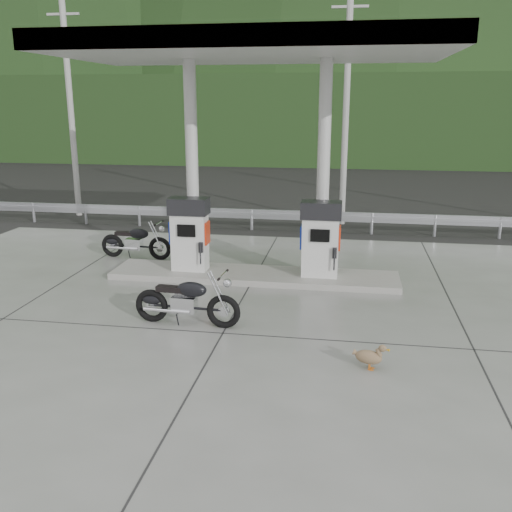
% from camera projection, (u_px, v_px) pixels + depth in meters
% --- Properties ---
extents(ground, '(160.00, 160.00, 0.00)m').
position_uv_depth(ground, '(234.00, 315.00, 11.63)').
color(ground, black).
rests_on(ground, ground).
extents(forecourt_apron, '(18.00, 14.00, 0.02)m').
position_uv_depth(forecourt_apron, '(234.00, 315.00, 11.62)').
color(forecourt_apron, slate).
rests_on(forecourt_apron, ground).
extents(pump_island, '(7.00, 1.40, 0.15)m').
position_uv_depth(pump_island, '(254.00, 275.00, 13.98)').
color(pump_island, gray).
rests_on(pump_island, forecourt_apron).
extents(gas_pump_left, '(0.95, 0.55, 1.80)m').
position_uv_depth(gas_pump_left, '(190.00, 234.00, 13.98)').
color(gas_pump_left, silver).
rests_on(gas_pump_left, pump_island).
extents(gas_pump_right, '(0.95, 0.55, 1.80)m').
position_uv_depth(gas_pump_right, '(320.00, 239.00, 13.48)').
color(gas_pump_right, silver).
rests_on(gas_pump_right, pump_island).
extents(canopy_column_left, '(0.30, 0.30, 5.00)m').
position_uv_depth(canopy_column_left, '(192.00, 167.00, 13.94)').
color(canopy_column_left, silver).
rests_on(canopy_column_left, pump_island).
extents(canopy_column_right, '(0.30, 0.30, 5.00)m').
position_uv_depth(canopy_column_right, '(323.00, 169.00, 13.44)').
color(canopy_column_right, silver).
rests_on(canopy_column_right, pump_island).
extents(canopy_roof, '(8.50, 5.00, 0.40)m').
position_uv_depth(canopy_roof, '(254.00, 48.00, 12.60)').
color(canopy_roof, silver).
rests_on(canopy_roof, canopy_column_left).
extents(guardrail, '(26.00, 0.16, 1.42)m').
position_uv_depth(guardrail, '(281.00, 210.00, 19.06)').
color(guardrail, '#A7A9AF').
rests_on(guardrail, ground).
extents(road, '(60.00, 7.00, 0.01)m').
position_uv_depth(road, '(292.00, 212.00, 22.58)').
color(road, black).
rests_on(road, ground).
extents(utility_pole_a, '(0.22, 0.22, 8.00)m').
position_uv_depth(utility_pole_a, '(71.00, 108.00, 20.88)').
color(utility_pole_a, '#989892').
rests_on(utility_pole_a, ground).
extents(utility_pole_b, '(0.22, 0.22, 8.00)m').
position_uv_depth(utility_pole_b, '(346.00, 108.00, 19.32)').
color(utility_pole_b, '#989892').
rests_on(utility_pole_b, ground).
extents(tree_band, '(80.00, 6.00, 6.00)m').
position_uv_depth(tree_band, '(320.00, 120.00, 39.41)').
color(tree_band, black).
rests_on(tree_band, ground).
extents(forested_hills, '(100.00, 40.00, 140.00)m').
position_uv_depth(forested_hills, '(333.00, 138.00, 68.77)').
color(forested_hills, black).
rests_on(forested_hills, ground).
extents(motorcycle_left, '(1.96, 0.74, 0.91)m').
position_uv_depth(motorcycle_left, '(136.00, 242.00, 15.71)').
color(motorcycle_left, black).
rests_on(motorcycle_left, forecourt_apron).
extents(motorcycle_right, '(2.02, 0.75, 0.94)m').
position_uv_depth(motorcycle_right, '(187.00, 301.00, 10.98)').
color(motorcycle_right, black).
rests_on(motorcycle_right, forecourt_apron).
extents(duck, '(0.56, 0.28, 0.39)m').
position_uv_depth(duck, '(369.00, 357.00, 9.21)').
color(duck, brown).
rests_on(duck, forecourt_apron).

